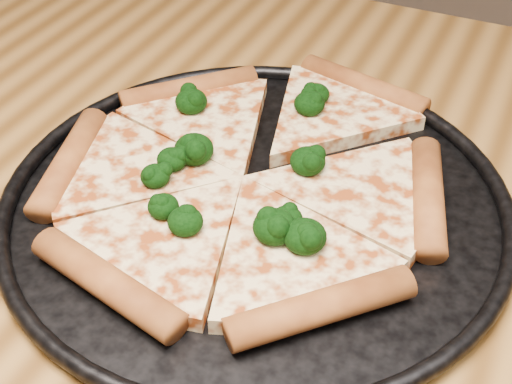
% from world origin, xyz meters
% --- Properties ---
extents(pizza_pan, '(0.39, 0.39, 0.02)m').
position_xyz_m(pizza_pan, '(-0.11, 0.06, 0.76)').
color(pizza_pan, black).
rests_on(pizza_pan, dining_table).
extents(pizza, '(0.33, 0.36, 0.02)m').
position_xyz_m(pizza, '(-0.12, 0.08, 0.77)').
color(pizza, '#FFDD9C').
rests_on(pizza, pizza_pan).
extents(broccoli_florets, '(0.18, 0.22, 0.02)m').
position_xyz_m(broccoli_florets, '(-0.12, 0.07, 0.78)').
color(broccoli_florets, black).
rests_on(broccoli_florets, pizza).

